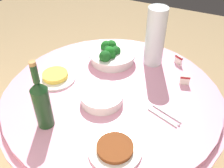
{
  "coord_description": "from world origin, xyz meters",
  "views": [
    {
      "loc": [
        -0.43,
        0.91,
        1.61
      ],
      "look_at": [
        0.0,
        0.0,
        0.79
      ],
      "focal_mm": 41.28,
      "sensor_mm": 36.0,
      "label": 1
    }
  ],
  "objects_px": {
    "decorative_fruit_vase": "(155,40)",
    "serving_tongs": "(166,116)",
    "label_placard_front": "(185,80)",
    "label_placard_mid": "(179,59)",
    "food_plate_fried_egg": "(55,77)",
    "plate_stack": "(102,97)",
    "broccoli_bowl": "(111,54)",
    "wine_bottle": "(42,103)",
    "food_plate_stir_fry": "(115,149)"
  },
  "relations": [
    {
      "from": "decorative_fruit_vase",
      "to": "serving_tongs",
      "type": "bearing_deg",
      "value": 116.12
    },
    {
      "from": "label_placard_front",
      "to": "label_placard_mid",
      "type": "height_order",
      "value": "same"
    },
    {
      "from": "food_plate_fried_egg",
      "to": "label_placard_front",
      "type": "height_order",
      "value": "label_placard_front"
    },
    {
      "from": "label_placard_mid",
      "to": "food_plate_fried_egg",
      "type": "bearing_deg",
      "value": 36.92
    },
    {
      "from": "plate_stack",
      "to": "decorative_fruit_vase",
      "type": "distance_m",
      "value": 0.47
    },
    {
      "from": "plate_stack",
      "to": "label_placard_mid",
      "type": "bearing_deg",
      "value": -118.39
    },
    {
      "from": "broccoli_bowl",
      "to": "label_placard_mid",
      "type": "height_order",
      "value": "broccoli_bowl"
    },
    {
      "from": "wine_bottle",
      "to": "label_placard_mid",
      "type": "bearing_deg",
      "value": -120.06
    },
    {
      "from": "plate_stack",
      "to": "decorative_fruit_vase",
      "type": "xyz_separation_m",
      "value": [
        -0.12,
        -0.43,
        0.13
      ]
    },
    {
      "from": "decorative_fruit_vase",
      "to": "serving_tongs",
      "type": "xyz_separation_m",
      "value": [
        -0.2,
        0.4,
        -0.15
      ]
    },
    {
      "from": "wine_bottle",
      "to": "food_plate_stir_fry",
      "type": "bearing_deg",
      "value": 179.71
    },
    {
      "from": "wine_bottle",
      "to": "label_placard_mid",
      "type": "distance_m",
      "value": 0.84
    },
    {
      "from": "broccoli_bowl",
      "to": "label_placard_front",
      "type": "bearing_deg",
      "value": 175.31
    },
    {
      "from": "decorative_fruit_vase",
      "to": "food_plate_stir_fry",
      "type": "height_order",
      "value": "decorative_fruit_vase"
    },
    {
      "from": "wine_bottle",
      "to": "serving_tongs",
      "type": "height_order",
      "value": "wine_bottle"
    },
    {
      "from": "label_placard_mid",
      "to": "broccoli_bowl",
      "type": "bearing_deg",
      "value": 20.75
    },
    {
      "from": "broccoli_bowl",
      "to": "decorative_fruit_vase",
      "type": "relative_size",
      "value": 0.82
    },
    {
      "from": "food_plate_stir_fry",
      "to": "label_placard_mid",
      "type": "xyz_separation_m",
      "value": [
        -0.08,
        -0.72,
        0.02
      ]
    },
    {
      "from": "decorative_fruit_vase",
      "to": "label_placard_front",
      "type": "relative_size",
      "value": 6.18
    },
    {
      "from": "food_plate_fried_egg",
      "to": "label_placard_mid",
      "type": "xyz_separation_m",
      "value": [
        -0.57,
        -0.43,
        0.02
      ]
    },
    {
      "from": "decorative_fruit_vase",
      "to": "label_placard_front",
      "type": "height_order",
      "value": "decorative_fruit_vase"
    },
    {
      "from": "broccoli_bowl",
      "to": "food_plate_stir_fry",
      "type": "height_order",
      "value": "broccoli_bowl"
    },
    {
      "from": "wine_bottle",
      "to": "decorative_fruit_vase",
      "type": "xyz_separation_m",
      "value": [
        -0.27,
        -0.67,
        0.02
      ]
    },
    {
      "from": "decorative_fruit_vase",
      "to": "food_plate_stir_fry",
      "type": "distance_m",
      "value": 0.69
    },
    {
      "from": "label_placard_mid",
      "to": "plate_stack",
      "type": "bearing_deg",
      "value": 61.61
    },
    {
      "from": "broccoli_bowl",
      "to": "food_plate_fried_egg",
      "type": "bearing_deg",
      "value": 55.17
    },
    {
      "from": "plate_stack",
      "to": "broccoli_bowl",
      "type": "bearing_deg",
      "value": -72.04
    },
    {
      "from": "plate_stack",
      "to": "label_placard_front",
      "type": "distance_m",
      "value": 0.45
    },
    {
      "from": "plate_stack",
      "to": "label_placard_front",
      "type": "relative_size",
      "value": 3.82
    },
    {
      "from": "serving_tongs",
      "to": "label_placard_front",
      "type": "distance_m",
      "value": 0.28
    },
    {
      "from": "serving_tongs",
      "to": "food_plate_fried_egg",
      "type": "relative_size",
      "value": 0.75
    },
    {
      "from": "wine_bottle",
      "to": "label_placard_front",
      "type": "height_order",
      "value": "wine_bottle"
    },
    {
      "from": "broccoli_bowl",
      "to": "plate_stack",
      "type": "bearing_deg",
      "value": 107.96
    },
    {
      "from": "serving_tongs",
      "to": "food_plate_stir_fry",
      "type": "bearing_deg",
      "value": 63.79
    },
    {
      "from": "wine_bottle",
      "to": "food_plate_stir_fry",
      "type": "xyz_separation_m",
      "value": [
        -0.34,
        0.0,
        -0.12
      ]
    },
    {
      "from": "wine_bottle",
      "to": "food_plate_fried_egg",
      "type": "distance_m",
      "value": 0.35
    },
    {
      "from": "plate_stack",
      "to": "food_plate_fried_egg",
      "type": "xyz_separation_m",
      "value": [
        0.31,
        -0.05,
        -0.01
      ]
    },
    {
      "from": "label_placard_mid",
      "to": "wine_bottle",
      "type": "bearing_deg",
      "value": 59.94
    },
    {
      "from": "plate_stack",
      "to": "wine_bottle",
      "type": "bearing_deg",
      "value": 56.76
    },
    {
      "from": "plate_stack",
      "to": "decorative_fruit_vase",
      "type": "bearing_deg",
      "value": -105.22
    },
    {
      "from": "decorative_fruit_vase",
      "to": "label_placard_front",
      "type": "xyz_separation_m",
      "value": [
        -0.22,
        0.13,
        -0.12
      ]
    },
    {
      "from": "broccoli_bowl",
      "to": "food_plate_fried_egg",
      "type": "distance_m",
      "value": 0.35
    },
    {
      "from": "food_plate_stir_fry",
      "to": "label_placard_mid",
      "type": "bearing_deg",
      "value": -96.09
    },
    {
      "from": "label_placard_mid",
      "to": "food_plate_stir_fry",
      "type": "bearing_deg",
      "value": 83.91
    },
    {
      "from": "broccoli_bowl",
      "to": "serving_tongs",
      "type": "distance_m",
      "value": 0.53
    },
    {
      "from": "decorative_fruit_vase",
      "to": "serving_tongs",
      "type": "height_order",
      "value": "decorative_fruit_vase"
    },
    {
      "from": "decorative_fruit_vase",
      "to": "food_plate_stir_fry",
      "type": "xyz_separation_m",
      "value": [
        -0.07,
        0.67,
        -0.14
      ]
    },
    {
      "from": "wine_bottle",
      "to": "label_placard_front",
      "type": "relative_size",
      "value": 6.11
    },
    {
      "from": "broccoli_bowl",
      "to": "decorative_fruit_vase",
      "type": "height_order",
      "value": "decorative_fruit_vase"
    },
    {
      "from": "serving_tongs",
      "to": "food_plate_stir_fry",
      "type": "distance_m",
      "value": 0.3
    }
  ]
}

